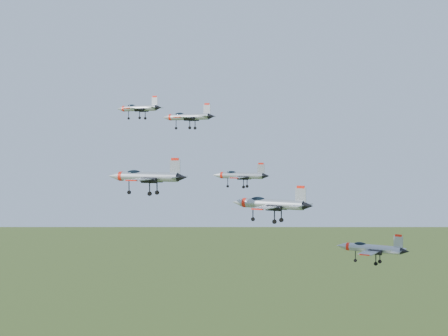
% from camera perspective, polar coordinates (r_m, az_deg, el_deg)
% --- Properties ---
extents(jet_lead, '(11.18, 9.35, 2.99)m').
position_cam_1_polar(jet_lead, '(130.22, -7.86, 5.45)').
color(jet_lead, '#959BA1').
extents(jet_left_high, '(11.04, 9.22, 2.95)m').
position_cam_1_polar(jet_left_high, '(113.77, -3.37, 4.70)').
color(jet_left_high, '#959BA1').
extents(jet_right_high, '(13.68, 11.28, 3.66)m').
position_cam_1_polar(jet_right_high, '(96.66, -7.16, -0.77)').
color(jet_right_high, '#959BA1').
extents(jet_left_low, '(11.57, 9.55, 3.09)m').
position_cam_1_polar(jet_left_low, '(119.06, 1.47, -0.67)').
color(jet_left_low, '#959BA1').
extents(jet_right_low, '(13.96, 11.75, 3.75)m').
position_cam_1_polar(jet_right_low, '(97.49, 4.25, -3.27)').
color(jet_right_low, '#959BA1').
extents(jet_trail, '(12.23, 10.32, 3.29)m').
position_cam_1_polar(jet_trail, '(106.28, 13.29, -7.15)').
color(jet_trail, '#959BA1').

